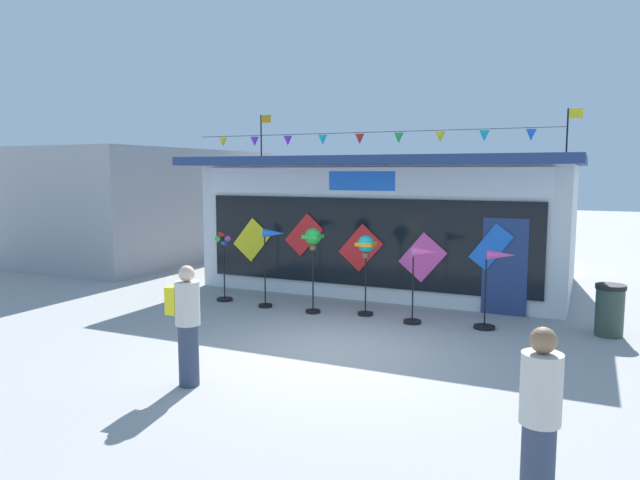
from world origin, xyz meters
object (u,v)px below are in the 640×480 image
Objects in this scene: wind_spinner_center_right at (366,252)px; person_near_camera at (540,424)px; trash_bin at (610,310)px; wind_spinner_far_right at (495,280)px; kite_shop_building at (395,220)px; wind_spinner_left at (271,252)px; person_mid_plaza at (187,322)px; wind_spinner_center_left at (313,245)px; wind_spinner_right at (421,271)px; wind_spinner_far_left at (224,264)px.

wind_spinner_center_right is 7.25m from person_near_camera.
wind_spinner_far_right is at bearing -167.34° from trash_bin.
wind_spinner_far_right is 2.05m from trash_bin.
kite_shop_building is 5.28× the size of wind_spinner_left.
wind_spinner_center_right is 4.88m from person_mid_plaza.
wind_spinner_center_left reaches higher than person_mid_plaza.
wind_spinner_left reaches higher than wind_spinner_center_right.
wind_spinner_center_right is at bearing 169.33° from wind_spinner_right.
person_near_camera is at bearing -66.26° from kite_shop_building.
kite_shop_building reaches higher than wind_spinner_far_left.
wind_spinner_far_right is (3.12, -3.82, -0.73)m from kite_shop_building.
wind_spinner_far_left is 5.36m from person_mid_plaza.
kite_shop_building reaches higher than wind_spinner_right.
wind_spinner_far_left is 2.42m from wind_spinner_center_left.
wind_spinner_center_right is (1.07, 0.27, -0.12)m from wind_spinner_center_left.
person_near_camera is at bearing -50.40° from wind_spinner_center_left.
person_mid_plaza is at bearing -100.02° from wind_spinner_center_right.
wind_spinner_far_left is at bearing 25.30° from person_mid_plaza.
wind_spinner_far_left is at bearing -110.63° from person_near_camera.
wind_spinner_left is at bearing 177.43° from wind_spinner_center_left.
wind_spinner_left reaches higher than trash_bin.
wind_spinner_far_left is 1.06× the size of wind_spinner_far_right.
wind_spinner_left is 4.74m from person_mid_plaza.
wind_spinner_center_left is 1.10m from wind_spinner_center_right.
person_mid_plaza reaches higher than wind_spinner_far_right.
wind_spinner_far_right is at bearing 7.47° from wind_spinner_right.
wind_spinner_center_right is at bearing 178.78° from wind_spinner_far_right.
wind_spinner_center_left is 4.56m from person_mid_plaza.
wind_spinner_left is at bearing 179.83° from wind_spinner_right.
wind_spinner_far_right is at bearing -38.97° from person_mid_plaza.
wind_spinner_center_right is at bearing 6.03° from wind_spinner_left.
wind_spinner_far_left is at bearing 173.69° from wind_spinner_left.
wind_spinner_center_right is (0.56, -3.76, -0.36)m from kite_shop_building.
wind_spinner_far_right reaches higher than trash_bin.
person_mid_plaza reaches higher than wind_spinner_right.
kite_shop_building is 5.51× the size of wind_spinner_center_right.
wind_spinner_right is (1.78, -3.99, -0.62)m from kite_shop_building.
wind_spinner_center_left reaches higher than wind_spinner_center_right.
person_mid_plaza is at bearing -91.93° from kite_shop_building.
person_mid_plaza is (-3.40, -4.73, -0.05)m from wind_spinner_far_right.
wind_spinner_far_right is (3.63, 0.21, -0.49)m from wind_spinner_center_left.
person_mid_plaza is at bearing -74.84° from wind_spinner_left.
kite_shop_building reaches higher than wind_spinner_center_left.
wind_spinner_right is at bearing 0.90° from wind_spinner_center_left.
trash_bin is at bearing -33.69° from kite_shop_building.
wind_spinner_far_left is 1.70× the size of trash_bin.
wind_spinner_right reaches higher than wind_spinner_far_right.
wind_spinner_center_left is 2.32m from wind_spinner_right.
wind_spinner_left reaches higher than person_mid_plaza.
wind_spinner_center_left reaches higher than trash_bin.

